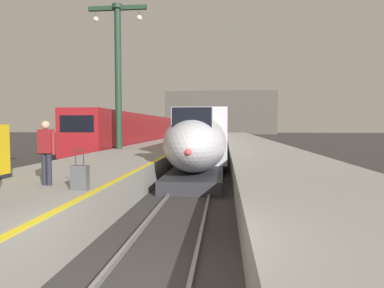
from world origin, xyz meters
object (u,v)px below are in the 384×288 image
Objects in this scene: highspeed_train_main at (213,132)px; passenger_near_edge at (46,148)px; station_column_mid at (118,63)px; regional_train_adjacent at (145,130)px; rolling_suitcase at (80,177)px.

highspeed_train_main reaches higher than passenger_near_edge.
station_column_mid is at bearing -108.82° from highspeed_train_main.
regional_train_adjacent is 17.24m from station_column_mid.
regional_train_adjacent is at bearing 98.97° from passenger_near_edge.
station_column_mid is 15.72m from rolling_suitcase.
regional_train_adjacent reaches higher than rolling_suitcase.
regional_train_adjacent is at bearing 100.88° from rolling_suitcase.
rolling_suitcase is at bearing -79.12° from regional_train_adjacent.
station_column_mid reaches higher than highspeed_train_main.
station_column_mid reaches higher than rolling_suitcase.
regional_train_adjacent is (-8.10, -0.89, 0.17)m from highspeed_train_main.
highspeed_train_main is 18.94m from station_column_mid.
station_column_mid is (-5.90, -17.31, 4.90)m from highspeed_train_main.
passenger_near_edge is (-3.34, -31.05, 0.08)m from highspeed_train_main.
passenger_near_edge is 1.42m from rolling_suitcase.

